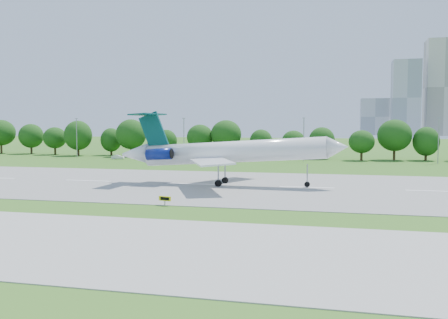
# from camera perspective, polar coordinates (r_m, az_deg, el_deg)

# --- Properties ---
(ground) EXTENTS (600.00, 600.00, 0.00)m
(ground) POSITION_cam_1_polar(r_m,az_deg,el_deg) (64.47, -10.37, -5.47)
(ground) COLOR #275D18
(ground) RESTS_ON ground
(runway) EXTENTS (400.00, 45.00, 0.08)m
(runway) POSITION_cam_1_polar(r_m,az_deg,el_deg) (87.66, -3.74, -2.82)
(runway) COLOR gray
(runway) RESTS_ON ground
(taxiway) EXTENTS (400.00, 23.00, 0.08)m
(taxiway) POSITION_cam_1_polar(r_m,az_deg,el_deg) (48.87, -19.04, -8.70)
(taxiway) COLOR #ADADA8
(taxiway) RESTS_ON ground
(tree_line) EXTENTS (288.40, 8.40, 10.40)m
(tree_line) POSITION_cam_1_polar(r_m,az_deg,el_deg) (152.35, 3.75, 2.48)
(tree_line) COLOR #382314
(tree_line) RESTS_ON ground
(light_poles) EXTENTS (175.90, 0.25, 12.19)m
(light_poles) POSITION_cam_1_polar(r_m,az_deg,el_deg) (142.98, 2.08, 2.44)
(light_poles) COLOR gray
(light_poles) RESTS_ON ground
(skyline) EXTENTS (127.00, 52.00, 80.00)m
(skyline) POSITION_cam_1_polar(r_m,az_deg,el_deg) (455.22, 23.05, 6.36)
(skyline) COLOR #B2B2B7
(skyline) RESTS_ON ground
(airliner) EXTENTS (39.94, 29.12, 12.82)m
(airliner) POSITION_cam_1_polar(r_m,az_deg,el_deg) (85.68, -0.19, 0.93)
(airliner) COLOR white
(airliner) RESTS_ON ground
(taxi_sign_centre) EXTENTS (1.75, 0.57, 1.23)m
(taxi_sign_centre) POSITION_cam_1_polar(r_m,az_deg,el_deg) (65.49, -6.78, -4.47)
(taxi_sign_centre) COLOR gray
(taxi_sign_centre) RESTS_ON ground
(service_vehicle_a) EXTENTS (3.94, 1.92, 1.24)m
(service_vehicle_a) POSITION_cam_1_polar(r_m,az_deg,el_deg) (151.41, -12.04, 0.28)
(service_vehicle_a) COLOR silver
(service_vehicle_a) RESTS_ON ground
(service_vehicle_b) EXTENTS (3.85, 1.79, 1.28)m
(service_vehicle_b) POSITION_cam_1_polar(r_m,az_deg,el_deg) (136.94, -1.70, -0.03)
(service_vehicle_b) COLOR white
(service_vehicle_b) RESTS_ON ground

